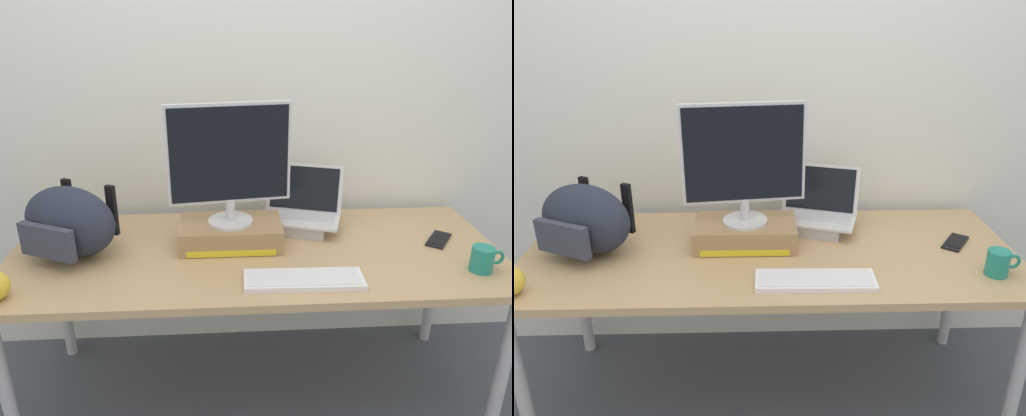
{
  "view_description": "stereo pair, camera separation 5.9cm",
  "coord_description": "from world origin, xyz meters",
  "views": [
    {
      "loc": [
        -0.11,
        -1.74,
        1.62
      ],
      "look_at": [
        0.0,
        0.0,
        0.89
      ],
      "focal_mm": 34.93,
      "sensor_mm": 36.0,
      "label": 1
    },
    {
      "loc": [
        -0.05,
        -1.74,
        1.62
      ],
      "look_at": [
        0.0,
        0.0,
        0.89
      ],
      "focal_mm": 34.93,
      "sensor_mm": 36.0,
      "label": 2
    }
  ],
  "objects": [
    {
      "name": "open_laptop",
      "position": [
        0.21,
        0.2,
        0.77
      ],
      "size": [
        0.38,
        0.3,
        0.26
      ],
      "rotation": [
        0.0,
        0.0,
        -0.3
      ],
      "color": "#ADADB2",
      "rests_on": "desk"
    },
    {
      "name": "external_keyboard",
      "position": [
        0.15,
        -0.25,
        0.72
      ],
      "size": [
        0.42,
        0.14,
        0.02
      ],
      "rotation": [
        0.0,
        0.0,
        -0.02
      ],
      "color": "white",
      "rests_on": "desk"
    },
    {
      "name": "desktop_monitor",
      "position": [
        -0.1,
        0.06,
        1.06
      ],
      "size": [
        0.47,
        0.18,
        0.47
      ],
      "rotation": [
        0.0,
        0.0,
        0.12
      ],
      "color": "silver",
      "rests_on": "toner_box_yellow"
    },
    {
      "name": "messenger_backpack",
      "position": [
        -0.71,
        0.01,
        0.85
      ],
      "size": [
        0.44,
        0.36,
        0.27
      ],
      "rotation": [
        0.0,
        0.0,
        -0.43
      ],
      "color": "#232838",
      "rests_on": "desk"
    },
    {
      "name": "back_wall",
      "position": [
        0.0,
        0.49,
        1.3
      ],
      "size": [
        7.0,
        0.1,
        2.6
      ],
      "primitive_type": "cube",
      "color": "silver",
      "rests_on": "ground"
    },
    {
      "name": "cell_phone",
      "position": [
        0.75,
        0.04,
        0.72
      ],
      "size": [
        0.15,
        0.17,
        0.01
      ],
      "rotation": [
        0.0,
        0.0,
        -0.63
      ],
      "color": "black",
      "rests_on": "desk"
    },
    {
      "name": "toner_box_yellow",
      "position": [
        -0.1,
        0.07,
        0.76
      ],
      "size": [
        0.4,
        0.24,
        0.09
      ],
      "color": "#9E7A51",
      "rests_on": "desk"
    },
    {
      "name": "coffee_mug",
      "position": [
        0.81,
        -0.21,
        0.76
      ],
      "size": [
        0.12,
        0.08,
        0.09
      ],
      "color": "#1E7F70",
      "rests_on": "desk"
    },
    {
      "name": "desk",
      "position": [
        0.0,
        0.0,
        0.65
      ],
      "size": [
        1.91,
        0.78,
        0.71
      ],
      "color": "tan",
      "rests_on": "ground"
    },
    {
      "name": "ground_plane",
      "position": [
        0.0,
        0.0,
        0.0
      ],
      "size": [
        20.0,
        20.0,
        0.0
      ],
      "primitive_type": "plane",
      "color": "#474C56"
    }
  ]
}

